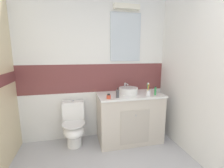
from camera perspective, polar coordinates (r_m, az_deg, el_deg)
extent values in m
cube|color=white|center=(3.08, -5.78, -10.29)|extent=(3.20, 0.10, 0.85)
cube|color=brown|center=(2.90, -6.02, 2.22)|extent=(3.20, 0.10, 0.50)
cube|color=white|center=(2.90, -6.37, 18.58)|extent=(3.20, 0.10, 1.15)
cube|color=silver|center=(2.95, 4.90, 16.40)|extent=(0.55, 0.02, 0.84)
cube|color=white|center=(3.00, 5.32, 25.99)|extent=(0.46, 0.10, 0.08)
cube|color=white|center=(2.36, 33.38, 2.22)|extent=(0.10, 3.48, 2.50)
cube|color=beige|center=(2.89, 6.19, -12.01)|extent=(1.09, 0.58, 0.82)
cube|color=white|center=(2.75, 6.43, -3.90)|extent=(1.11, 0.60, 0.03)
cube|color=#B6AD9F|center=(2.66, 8.33, -15.15)|extent=(0.49, 0.01, 0.57)
cylinder|color=silver|center=(2.57, 8.59, -11.18)|extent=(0.02, 0.02, 0.03)
cylinder|color=white|center=(2.75, 5.90, -2.38)|extent=(0.33, 0.33, 0.11)
cylinder|color=#B3B3B8|center=(2.74, 5.92, -1.40)|extent=(0.27, 0.27, 0.01)
cylinder|color=silver|center=(2.93, 4.66, -1.10)|extent=(0.03, 0.03, 0.16)
cylinder|color=silver|center=(2.83, 5.26, 0.07)|extent=(0.02, 0.15, 0.02)
cylinder|color=white|center=(2.90, -13.38, -19.25)|extent=(0.24, 0.24, 0.18)
ellipsoid|color=white|center=(2.77, -13.57, -16.07)|extent=(0.34, 0.42, 0.22)
cylinder|color=white|center=(2.72, -13.68, -13.78)|extent=(0.37, 0.37, 0.02)
cube|color=white|center=(2.86, -13.81, -9.25)|extent=(0.36, 0.17, 0.33)
cylinder|color=silver|center=(2.80, -13.97, -5.93)|extent=(0.04, 0.04, 0.02)
cylinder|color=white|center=(2.67, 12.97, -3.25)|extent=(0.06, 0.06, 0.09)
cylinder|color=gold|center=(2.64, 12.90, -1.78)|extent=(0.03, 0.03, 0.18)
cube|color=white|center=(2.62, 12.98, 0.14)|extent=(0.02, 0.02, 0.03)
cylinder|color=#3FB259|center=(2.66, 12.83, -1.72)|extent=(0.04, 0.03, 0.18)
cube|color=white|center=(2.64, 12.91, 0.17)|extent=(0.02, 0.02, 0.03)
cylinder|color=#4C4C51|center=(2.50, 2.01, -3.52)|extent=(0.05, 0.05, 0.12)
cylinder|color=#262626|center=(2.48, 2.02, -1.73)|extent=(0.01, 0.01, 0.04)
cylinder|color=#262626|center=(2.46, 2.09, -1.38)|extent=(0.01, 0.02, 0.01)
cylinder|color=green|center=(2.74, 15.34, -2.53)|extent=(0.03, 0.03, 0.13)
cylinder|color=black|center=(2.72, 15.42, -0.97)|extent=(0.02, 0.02, 0.02)
cylinder|color=#D84C33|center=(2.44, -1.21, -4.65)|extent=(0.07, 0.07, 0.06)
cylinder|color=black|center=(2.43, -1.21, -3.79)|extent=(0.05, 0.05, 0.02)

